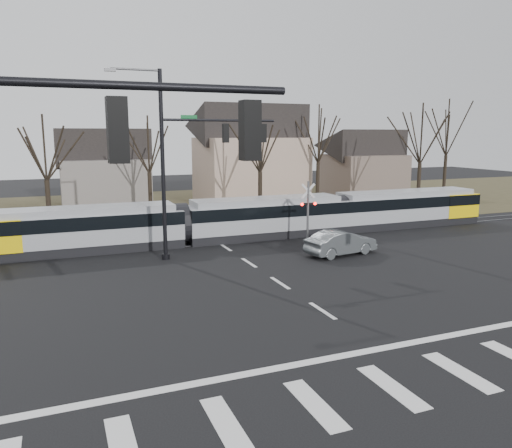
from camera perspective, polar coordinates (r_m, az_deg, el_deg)
name	(u,v)px	position (r m, az deg, el deg)	size (l,w,h in m)	color
ground	(350,329)	(18.47, 10.70, -11.70)	(140.00, 140.00, 0.00)	black
grass_verge	(165,208)	(47.79, -10.35, 1.83)	(140.00, 28.00, 0.01)	#38331E
crosswalk	(427,379)	(15.56, 18.97, -16.41)	(27.00, 2.60, 0.01)	silver
stop_line	(380,349)	(17.10, 14.04, -13.65)	(28.00, 0.35, 0.01)	silver
lane_dashes	(216,241)	(32.50, -4.61, -1.95)	(0.18, 30.00, 0.01)	silver
rail_pair	(217,241)	(32.31, -4.51, -1.98)	(90.00, 1.52, 0.06)	#59595E
tram	(265,216)	(33.39, 0.99, 0.94)	(35.19, 2.61, 2.67)	gray
sedan	(341,243)	(29.03, 9.68, -2.11)	(4.52, 2.21, 1.43)	#4C5053
signal_pole_far	(191,155)	(27.77, -7.39, 7.79)	(9.28, 0.44, 10.20)	black
rail_crossing_signal	(308,215)	(31.12, 5.95, 1.01)	(1.08, 0.36, 4.00)	#59595B
tree_row	(202,157)	(41.97, -6.19, 7.65)	(59.20, 7.20, 10.00)	black
house_b	(104,164)	(50.63, -17.01, 6.53)	(8.64, 7.56, 7.65)	slate
house_c	(250,150)	(50.83, -0.69, 8.41)	(10.80, 8.64, 10.10)	tan
house_d	(364,159)	(59.66, 12.26, 7.23)	(8.64, 7.56, 7.65)	brown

